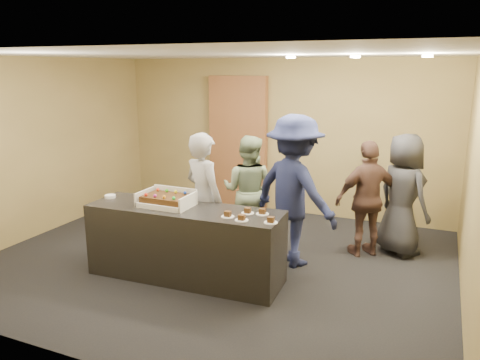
{
  "coord_description": "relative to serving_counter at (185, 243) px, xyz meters",
  "views": [
    {
      "loc": [
        2.63,
        -5.31,
        2.55
      ],
      "look_at": [
        0.32,
        0.0,
        1.15
      ],
      "focal_mm": 35.0,
      "sensor_mm": 36.0,
      "label": 1
    }
  ],
  "objects": [
    {
      "name": "person_sage_man",
      "position": [
        0.26,
        1.38,
        0.36
      ],
      "size": [
        0.82,
        0.65,
        1.61
      ],
      "primitive_type": "imported",
      "rotation": [
        0.0,
        0.0,
        3.2
      ],
      "color": "gray",
      "rests_on": "floor"
    },
    {
      "name": "plate_stack",
      "position": [
        -1.11,
        0.02,
        0.47
      ],
      "size": [
        0.14,
        0.14,
        0.04
      ],
      "primitive_type": "cylinder",
      "color": "white",
      "rests_on": "serving_counter"
    },
    {
      "name": "sheet_cake",
      "position": [
        -0.25,
        0.0,
        0.55
      ],
      "size": [
        0.54,
        0.37,
        0.11
      ],
      "color": "#301C0B",
      "rests_on": "cake_box"
    },
    {
      "name": "slice_b",
      "position": [
        0.78,
        0.11,
        0.47
      ],
      "size": [
        0.15,
        0.15,
        0.07
      ],
      "color": "white",
      "rests_on": "serving_counter"
    },
    {
      "name": "person_dark_suit",
      "position": [
        2.35,
        1.9,
        0.39
      ],
      "size": [
        0.98,
        0.94,
        1.69
      ],
      "primitive_type": "imported",
      "rotation": [
        0.0,
        0.0,
        2.43
      ],
      "color": "#2A2A30",
      "rests_on": "floor"
    },
    {
      "name": "slice_c",
      "position": [
        0.82,
        -0.16,
        0.47
      ],
      "size": [
        0.15,
        0.15,
        0.07
      ],
      "color": "white",
      "rests_on": "serving_counter"
    },
    {
      "name": "person_brown_extra",
      "position": [
        1.92,
        1.64,
        0.35
      ],
      "size": [
        0.99,
        0.88,
        1.6
      ],
      "primitive_type": "imported",
      "rotation": [
        0.0,
        0.0,
        3.79
      ],
      "color": "#50352C",
      "rests_on": "floor"
    },
    {
      "name": "room",
      "position": [
        0.13,
        0.65,
        0.9
      ],
      "size": [
        6.04,
        6.0,
        2.7
      ],
      "color": "black",
      "rests_on": "ground"
    },
    {
      "name": "person_server_grey",
      "position": [
        0.03,
        0.45,
        0.43
      ],
      "size": [
        0.76,
        0.65,
        1.76
      ],
      "primitive_type": "imported",
      "rotation": [
        0.0,
        0.0,
        2.71
      ],
      "color": "#96979B",
      "rests_on": "floor"
    },
    {
      "name": "ceiling_spotlights",
      "position": [
        1.73,
        1.15,
        2.22
      ],
      "size": [
        1.72,
        0.12,
        0.03
      ],
      "color": "#FFEAC6",
      "rests_on": "ceiling"
    },
    {
      "name": "person_navy_man",
      "position": [
        1.08,
        0.96,
        0.54
      ],
      "size": [
        1.46,
        1.19,
        1.98
      ],
      "primitive_type": "imported",
      "rotation": [
        0.0,
        0.0,
        2.73
      ],
      "color": "#191F43",
      "rests_on": "floor"
    },
    {
      "name": "storage_cabinet",
      "position": [
        -0.63,
        3.06,
        0.75
      ],
      "size": [
        1.09,
        0.15,
        2.4
      ],
      "primitive_type": "cube",
      "color": "brown",
      "rests_on": "floor"
    },
    {
      "name": "serving_counter",
      "position": [
        0.0,
        0.0,
        0.0
      ],
      "size": [
        2.43,
        0.81,
        0.9
      ],
      "primitive_type": "cube",
      "rotation": [
        0.0,
        0.0,
        0.05
      ],
      "color": "black",
      "rests_on": "floor"
    },
    {
      "name": "slice_e",
      "position": [
        1.14,
        -0.1,
        0.47
      ],
      "size": [
        0.15,
        0.15,
        0.07
      ],
      "color": "white",
      "rests_on": "serving_counter"
    },
    {
      "name": "cake_box",
      "position": [
        -0.24,
        0.02,
        0.49
      ],
      "size": [
        0.64,
        0.44,
        0.19
      ],
      "color": "white",
      "rests_on": "serving_counter"
    },
    {
      "name": "slice_d",
      "position": [
        0.95,
        0.14,
        0.47
      ],
      "size": [
        0.15,
        0.15,
        0.07
      ],
      "color": "white",
      "rests_on": "serving_counter"
    },
    {
      "name": "slice_a",
      "position": [
        0.63,
        -0.1,
        0.47
      ],
      "size": [
        0.15,
        0.15,
        0.07
      ],
      "color": "white",
      "rests_on": "serving_counter"
    }
  ]
}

